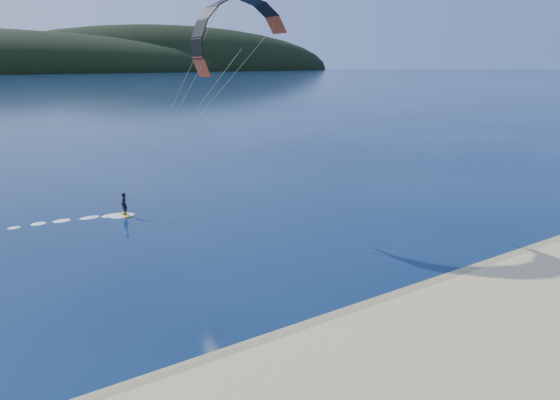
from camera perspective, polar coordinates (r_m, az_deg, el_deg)
wet_sand at (r=21.66m, az=-1.16°, el=-17.84°), size 220.00×2.50×0.10m
kitesurfer_near at (r=39.61m, az=-5.35°, el=17.13°), size 24.62×6.19×17.26m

